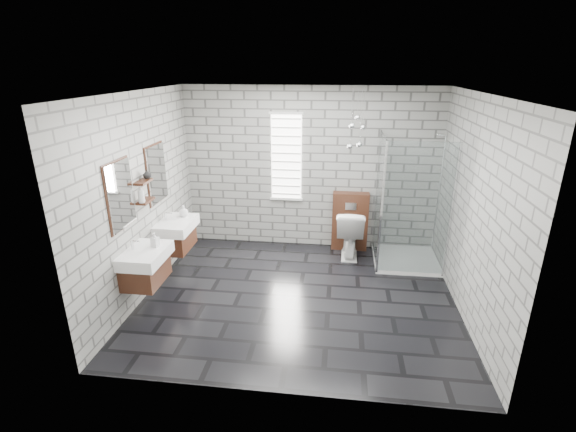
% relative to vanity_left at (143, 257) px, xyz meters
% --- Properties ---
extents(floor, '(4.20, 3.60, 0.02)m').
position_rel_vanity_left_xyz_m(floor, '(1.91, 0.55, -0.77)').
color(floor, black).
rests_on(floor, ground).
extents(ceiling, '(4.20, 3.60, 0.02)m').
position_rel_vanity_left_xyz_m(ceiling, '(1.91, 0.55, 1.95)').
color(ceiling, white).
rests_on(ceiling, wall_back).
extents(wall_back, '(4.20, 0.02, 2.70)m').
position_rel_vanity_left_xyz_m(wall_back, '(1.91, 2.36, 0.59)').
color(wall_back, gray).
rests_on(wall_back, floor).
extents(wall_front, '(4.20, 0.02, 2.70)m').
position_rel_vanity_left_xyz_m(wall_front, '(1.91, -1.26, 0.59)').
color(wall_front, gray).
rests_on(wall_front, floor).
extents(wall_left, '(0.02, 3.60, 2.70)m').
position_rel_vanity_left_xyz_m(wall_left, '(-0.20, 0.55, 0.59)').
color(wall_left, gray).
rests_on(wall_left, floor).
extents(wall_right, '(0.02, 3.60, 2.70)m').
position_rel_vanity_left_xyz_m(wall_right, '(4.02, 0.55, 0.59)').
color(wall_right, gray).
rests_on(wall_right, floor).
extents(vanity_left, '(0.47, 0.70, 1.57)m').
position_rel_vanity_left_xyz_m(vanity_left, '(0.00, 0.00, 0.00)').
color(vanity_left, '#472415').
rests_on(vanity_left, wall_left).
extents(vanity_right, '(0.47, 0.70, 1.57)m').
position_rel_vanity_left_xyz_m(vanity_right, '(0.00, 1.03, 0.00)').
color(vanity_right, '#472415').
rests_on(vanity_right, wall_left).
extents(shelf_lower, '(0.14, 0.30, 0.03)m').
position_rel_vanity_left_xyz_m(shelf_lower, '(-0.12, 0.50, 0.56)').
color(shelf_lower, '#472415').
rests_on(shelf_lower, wall_left).
extents(shelf_upper, '(0.14, 0.30, 0.03)m').
position_rel_vanity_left_xyz_m(shelf_upper, '(-0.12, 0.50, 0.82)').
color(shelf_upper, '#472415').
rests_on(shelf_upper, wall_left).
extents(window, '(0.56, 0.05, 1.48)m').
position_rel_vanity_left_xyz_m(window, '(1.51, 2.33, 0.79)').
color(window, white).
rests_on(window, wall_back).
extents(cistern_panel, '(0.60, 0.20, 1.00)m').
position_rel_vanity_left_xyz_m(cistern_panel, '(2.60, 2.25, -0.26)').
color(cistern_panel, '#472415').
rests_on(cistern_panel, floor).
extents(flush_plate, '(0.18, 0.01, 0.12)m').
position_rel_vanity_left_xyz_m(flush_plate, '(2.60, 2.14, 0.04)').
color(flush_plate, silver).
rests_on(flush_plate, cistern_panel).
extents(shower_enclosure, '(1.00, 1.00, 2.03)m').
position_rel_vanity_left_xyz_m(shower_enclosure, '(3.41, 1.73, -0.25)').
color(shower_enclosure, white).
rests_on(shower_enclosure, floor).
extents(pendant_cluster, '(0.27, 0.24, 0.91)m').
position_rel_vanity_left_xyz_m(pendant_cluster, '(2.62, 1.91, 1.30)').
color(pendant_cluster, silver).
rests_on(pendant_cluster, ceiling).
extents(toilet, '(0.46, 0.79, 0.80)m').
position_rel_vanity_left_xyz_m(toilet, '(2.60, 2.00, -0.36)').
color(toilet, white).
rests_on(toilet, floor).
extents(soap_bottle_a, '(0.10, 0.10, 0.19)m').
position_rel_vanity_left_xyz_m(soap_bottle_a, '(0.13, 0.11, 0.19)').
color(soap_bottle_a, '#B2B2B2').
rests_on(soap_bottle_a, vanity_left).
extents(soap_bottle_b, '(0.16, 0.16, 0.17)m').
position_rel_vanity_left_xyz_m(soap_bottle_b, '(0.10, 1.21, 0.18)').
color(soap_bottle_b, '#B2B2B2').
rests_on(soap_bottle_b, vanity_right).
extents(soap_bottle_c, '(0.11, 0.11, 0.23)m').
position_rel_vanity_left_xyz_m(soap_bottle_c, '(-0.11, 0.38, 0.69)').
color(soap_bottle_c, '#B2B2B2').
rests_on(soap_bottle_c, shelf_lower).
extents(vase, '(0.13, 0.13, 0.12)m').
position_rel_vanity_left_xyz_m(vase, '(-0.11, 0.61, 0.90)').
color(vase, '#B2B2B2').
rests_on(vase, shelf_upper).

